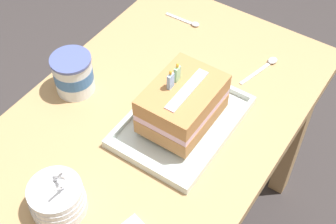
# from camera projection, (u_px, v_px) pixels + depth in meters

# --- Properties ---
(dining_table) EXTENTS (1.04, 0.67, 0.71)m
(dining_table) POSITION_uv_depth(u_px,v_px,m) (155.00, 142.00, 1.34)
(dining_table) COLOR tan
(dining_table) RESTS_ON ground_plane
(foil_tray) EXTENTS (0.34, 0.25, 0.02)m
(foil_tray) POSITION_uv_depth(u_px,v_px,m) (182.00, 122.00, 1.23)
(foil_tray) COLOR silver
(foil_tray) RESTS_ON dining_table
(birthday_cake) EXTENTS (0.21, 0.15, 0.17)m
(birthday_cake) POSITION_uv_depth(u_px,v_px,m) (183.00, 104.00, 1.17)
(birthday_cake) COLOR #BB7F49
(birthday_cake) RESTS_ON foil_tray
(bowl_stack) EXTENTS (0.13, 0.13, 0.13)m
(bowl_stack) POSITION_uv_depth(u_px,v_px,m) (57.00, 198.00, 1.04)
(bowl_stack) COLOR white
(bowl_stack) RESTS_ON dining_table
(ice_cream_tub) EXTENTS (0.11, 0.11, 0.11)m
(ice_cream_tub) POSITION_uv_depth(u_px,v_px,m) (73.00, 74.00, 1.27)
(ice_cream_tub) COLOR white
(ice_cream_tub) RESTS_ON dining_table
(serving_spoon_near_tray) EXTENTS (0.02, 0.12, 0.01)m
(serving_spoon_near_tray) POSITION_uv_depth(u_px,v_px,m) (190.00, 22.00, 1.50)
(serving_spoon_near_tray) COLOR silver
(serving_spoon_near_tray) RESTS_ON dining_table
(serving_spoon_by_bowls) EXTENTS (0.15, 0.05, 0.01)m
(serving_spoon_by_bowls) POSITION_uv_depth(u_px,v_px,m) (268.00, 64.00, 1.37)
(serving_spoon_by_bowls) COLOR silver
(serving_spoon_by_bowls) RESTS_ON dining_table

